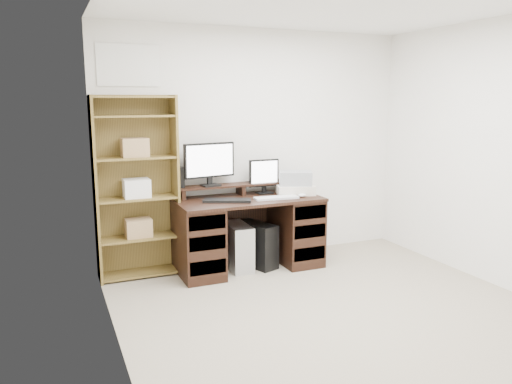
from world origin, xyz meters
TOP-DOWN VIEW (x-y plane):
  - room at (-0.00, 0.00)m, footprint 3.54×4.04m
  - desk at (-0.25, 1.64)m, footprint 1.50×0.70m
  - riser_shelf at (-0.25, 1.85)m, footprint 1.40×0.22m
  - monitor_wide at (-0.59, 1.85)m, footprint 0.56×0.17m
  - monitor_small at (0.01, 1.81)m, footprint 0.34×0.13m
  - speaker at (-0.90, 1.86)m, footprint 0.10×0.10m
  - keyboard_black at (-0.51, 1.55)m, footprint 0.50×0.33m
  - keyboard_white at (0.00, 1.49)m, footprint 0.47×0.17m
  - mouse at (0.29, 1.47)m, footprint 0.11×0.09m
  - printer at (0.31, 1.66)m, footprint 0.46×0.40m
  - basket at (0.31, 1.66)m, footprint 0.41×0.36m
  - tower_silver at (-0.36, 1.66)m, footprint 0.23×0.48m
  - tower_black at (-0.15, 1.65)m, footprint 0.35×0.51m
  - bookshelf at (-1.35, 1.86)m, footprint 0.80×0.30m

SIDE VIEW (x-z plane):
  - tower_black at x=-0.15m, z-range 0.00..0.47m
  - tower_silver at x=-0.36m, z-range 0.00..0.48m
  - desk at x=-0.25m, z-range 0.01..0.76m
  - keyboard_white at x=0.00m, z-range 0.75..0.77m
  - keyboard_black at x=-0.51m, z-range 0.75..0.78m
  - mouse at x=0.29m, z-range 0.75..0.79m
  - printer at x=0.31m, z-range 0.75..0.85m
  - riser_shelf at x=-0.25m, z-range 0.78..0.90m
  - bookshelf at x=-1.35m, z-range 0.02..1.82m
  - basket at x=0.31m, z-range 0.85..1.00m
  - monitor_small at x=0.01m, z-range 0.77..1.14m
  - speaker at x=-0.90m, z-range 0.87..1.08m
  - monitor_wide at x=-0.59m, z-range 0.90..1.34m
  - room at x=0.00m, z-range -0.02..2.52m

